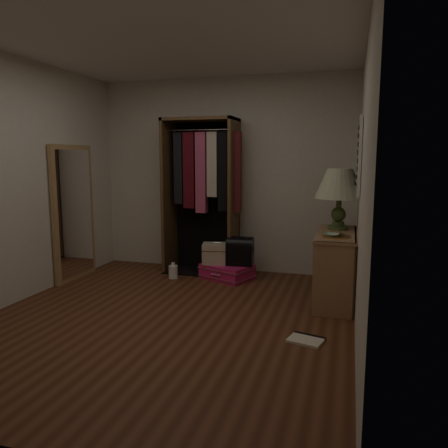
% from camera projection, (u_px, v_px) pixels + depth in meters
% --- Properties ---
extents(ground, '(4.00, 4.00, 0.00)m').
position_uv_depth(ground, '(167.00, 318.00, 4.23)').
color(ground, '#532A17').
rests_on(ground, ground).
extents(room_walls, '(3.52, 4.02, 2.60)m').
position_uv_depth(room_walls, '(173.00, 162.00, 4.03)').
color(room_walls, beige).
rests_on(room_walls, ground).
extents(console_bookshelf, '(0.42, 1.12, 0.75)m').
position_uv_depth(console_bookshelf, '(335.00, 265.00, 4.74)').
color(console_bookshelf, '#9A6C4A').
rests_on(console_bookshelf, ground).
extents(open_wardrobe, '(1.02, 0.50, 2.05)m').
position_uv_depth(open_wardrobe, '(205.00, 183.00, 5.79)').
color(open_wardrobe, brown).
rests_on(open_wardrobe, ground).
extents(floor_mirror, '(0.06, 0.80, 1.70)m').
position_uv_depth(floor_mirror, '(74.00, 213.00, 5.53)').
color(floor_mirror, tan).
rests_on(floor_mirror, ground).
extents(pink_suitcase, '(0.75, 0.65, 0.19)m').
position_uv_depth(pink_suitcase, '(227.00, 271.00, 5.61)').
color(pink_suitcase, '#D11960').
rests_on(pink_suitcase, ground).
extents(train_case, '(0.43, 0.35, 0.28)m').
position_uv_depth(train_case, '(217.00, 253.00, 5.63)').
color(train_case, '#C0B492').
rests_on(train_case, pink_suitcase).
extents(black_bag, '(0.35, 0.24, 0.37)m').
position_uv_depth(black_bag, '(240.00, 250.00, 5.55)').
color(black_bag, black).
rests_on(black_bag, pink_suitcase).
extents(table_lamp, '(0.68, 0.68, 0.67)m').
position_uv_depth(table_lamp, '(340.00, 185.00, 4.81)').
color(table_lamp, '#42562A').
rests_on(table_lamp, console_bookshelf).
extents(brass_tray, '(0.36, 0.36, 0.02)m').
position_uv_depth(brass_tray, '(336.00, 236.00, 4.41)').
color(brass_tray, '#B68246').
rests_on(brass_tray, console_bookshelf).
extents(ceramic_bowl, '(0.19, 0.19, 0.04)m').
position_uv_depth(ceramic_bowl, '(331.00, 235.00, 4.39)').
color(ceramic_bowl, '#9BBAA0').
rests_on(ceramic_bowl, console_bookshelf).
extents(white_jug, '(0.15, 0.15, 0.20)m').
position_uv_depth(white_jug, '(173.00, 272.00, 5.63)').
color(white_jug, white).
rests_on(white_jug, ground).
extents(floor_book, '(0.33, 0.29, 0.03)m').
position_uv_depth(floor_book, '(306.00, 339.00, 3.71)').
color(floor_book, '#ECE0C7').
rests_on(floor_book, ground).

